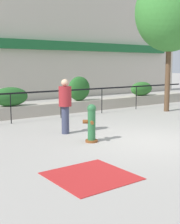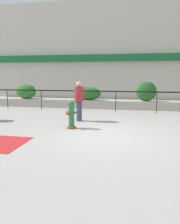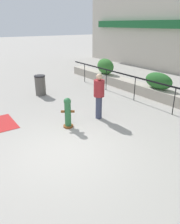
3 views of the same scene
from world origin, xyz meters
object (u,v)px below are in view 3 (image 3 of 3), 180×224
object	(u,v)px
hedge_bush_0	(105,66)
trash_bin	(40,85)
pedestrian	(99,94)
fire_hydrant	(68,112)
hedge_bush_1	(158,81)

from	to	relation	value
hedge_bush_0	trash_bin	world-z (taller)	hedge_bush_0
pedestrian	trash_bin	distance (m)	4.15
fire_hydrant	hedge_bush_0	bearing A→B (deg)	130.76
hedge_bush_1	pedestrian	bearing A→B (deg)	-85.47
hedge_bush_0	fire_hydrant	bearing A→B (deg)	-49.24
hedge_bush_0	trash_bin	distance (m)	4.45
trash_bin	hedge_bush_0	bearing A→B (deg)	93.94
hedge_bush_1	pedestrian	xyz separation A→B (m)	(0.30, -3.74, 0.10)
pedestrian	trash_bin	world-z (taller)	pedestrian
hedge_bush_0	pedestrian	bearing A→B (deg)	-40.56
pedestrian	trash_bin	bearing A→B (deg)	-170.58
hedge_bush_0	fire_hydrant	xyz separation A→B (m)	(4.39, -5.09, -0.41)
pedestrian	fire_hydrant	bearing A→B (deg)	-88.98
fire_hydrant	pedestrian	world-z (taller)	pedestrian
hedge_bush_0	hedge_bush_1	distance (m)	4.07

